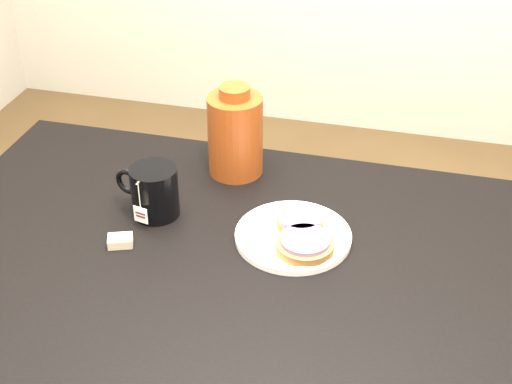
% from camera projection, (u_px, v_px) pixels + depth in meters
% --- Properties ---
extents(table, '(1.40, 0.90, 0.75)m').
position_uv_depth(table, '(279.00, 322.00, 1.27)').
color(table, black).
rests_on(table, ground_plane).
extents(plate, '(0.22, 0.22, 0.02)m').
position_uv_depth(plate, '(293.00, 235.00, 1.33)').
color(plate, white).
rests_on(plate, table).
extents(bagel_back, '(0.12, 0.12, 0.03)m').
position_uv_depth(bagel_back, '(300.00, 221.00, 1.34)').
color(bagel_back, brown).
rests_on(bagel_back, plate).
extents(bagel_front, '(0.15, 0.15, 0.03)m').
position_uv_depth(bagel_front, '(305.00, 244.00, 1.28)').
color(bagel_front, brown).
rests_on(bagel_front, plate).
extents(mug, '(0.14, 0.11, 0.10)m').
position_uv_depth(mug, '(154.00, 191.00, 1.37)').
color(mug, black).
rests_on(mug, table).
extents(teabag_pouch, '(0.05, 0.05, 0.02)m').
position_uv_depth(teabag_pouch, '(120.00, 241.00, 1.31)').
color(teabag_pouch, '#C6B793').
rests_on(teabag_pouch, table).
extents(bagel_package, '(0.15, 0.15, 0.20)m').
position_uv_depth(bagel_package, '(235.00, 134.00, 1.48)').
color(bagel_package, '#5C210C').
rests_on(bagel_package, table).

